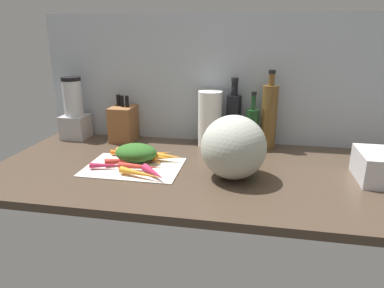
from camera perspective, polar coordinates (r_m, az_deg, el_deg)
The scene contains 24 objects.
ground_plane at distance 140.24cm, azimuth 1.98°, elevation -4.52°, with size 170.00×80.00×3.00cm, color #47382B.
wall_back at distance 169.17cm, azimuth 4.12°, elevation 10.43°, with size 170.00×3.00×60.00cm, color #ADB7C1.
cutting_board at distance 141.85cm, azimuth -9.54°, elevation -3.67°, with size 37.94×26.61×0.80cm, color beige.
carrot_0 at distance 152.96cm, azimuth -10.47°, elevation -1.52°, with size 2.09×2.09×15.44cm, color orange.
carrot_1 at distance 150.38cm, azimuth -9.28°, elevation -1.51°, with size 3.51×3.51×17.46cm, color orange.
carrot_2 at distance 150.20cm, azimuth -7.13°, elevation -1.67°, with size 2.34×2.34×15.34cm, color #B2264C.
carrot_3 at distance 145.40cm, azimuth -6.74°, elevation -2.38°, with size 2.09×2.09×17.56cm, color orange.
carrot_4 at distance 130.10cm, azimuth -8.40°, elevation -4.82°, with size 2.70×2.70×17.84cm, color orange.
carrot_5 at distance 136.63cm, azimuth -8.43°, elevation -3.67°, with size 2.75×2.75×17.32cm, color red.
carrot_6 at distance 152.12cm, azimuth -9.83°, elevation -1.31°, with size 3.53×3.53×11.88cm, color red.
carrot_7 at distance 145.01cm, azimuth -5.52°, elevation -2.25°, with size 2.77×2.77×12.75cm, color orange.
carrot_8 at distance 129.78cm, azimuth -6.29°, elevation -4.69°, with size 3.12×3.12×13.50cm, color #B2264C.
carrot_9 at distance 143.54cm, azimuth -10.99°, elevation -2.69°, with size 2.94×2.94×15.62cm, color red.
carrot_10 at distance 149.38cm, azimuth -6.40°, elevation -1.69°, with size 2.68×2.68×16.39cm, color orange.
carrot_11 at distance 141.14cm, azimuth -13.86°, elevation -3.41°, with size 2.26×2.26×12.76cm, color #B2264C.
carrot_12 at distance 145.36cm, azimuth -4.43°, elevation -2.00°, with size 3.57×3.57×14.43cm, color orange.
carrot_greens_pile at distance 145.30cm, azimuth -9.15°, elevation -1.41°, with size 17.34×13.34×7.34cm, color #2D6023.
winter_squash at distance 127.85cm, azimuth 6.82°, elevation -0.53°, with size 23.92×23.66×23.65cm, color #B2B7A8.
knife_block at distance 175.61cm, azimuth -11.14°, elevation 3.35°, with size 11.04×14.34×22.59cm.
blender_appliance at distance 184.94cm, azimuth -18.70°, elevation 4.92°, with size 12.35×12.35×30.95cm.
paper_towel_roll at distance 163.79cm, azimuth 2.94°, elevation 4.13°, with size 11.07×11.07×25.95cm, color white.
bottle_0 at distance 165.20cm, azimuth 6.81°, elevation 4.14°, with size 7.00×7.00×32.08cm.
bottle_1 at distance 162.55cm, azimuth 9.82°, elevation 2.67°, with size 5.81×5.81×26.61cm.
bottle_2 at distance 162.66cm, azimuth 12.49°, elevation 4.46°, with size 7.14×7.14×36.10cm.
Camera 1 is at (19.22, -128.09, 52.26)cm, focal length 32.59 mm.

